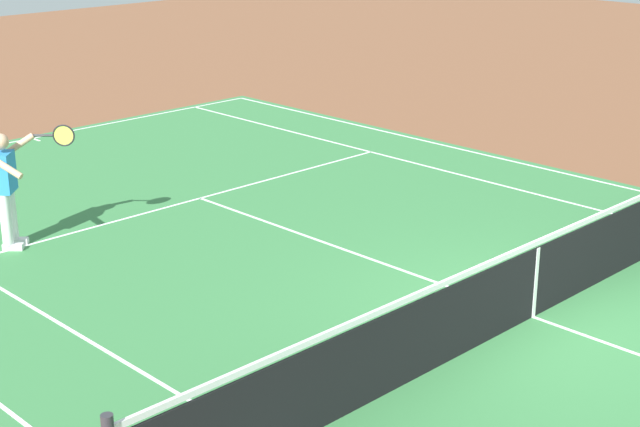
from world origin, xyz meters
name	(u,v)px	position (x,y,z in m)	size (l,w,h in m)	color
ground_plane	(532,317)	(0.00, 0.00, 0.00)	(60.00, 60.00, 0.00)	brown
court_slab	(532,317)	(0.00, 0.00, 0.00)	(24.20, 11.40, 0.00)	#387A42
court_line_markings	(532,316)	(0.00, 0.00, 0.00)	(23.85, 11.05, 0.01)	white
tennis_net	(535,279)	(0.00, 0.00, 0.49)	(0.10, 11.70, 1.08)	#2D2D33
tennis_player_near	(8,184)	(6.49, 3.25, 0.93)	(0.74, 1.13, 1.70)	white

